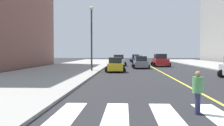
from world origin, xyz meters
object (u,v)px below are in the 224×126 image
Objects in this scene: car_red_fourth at (160,61)px; street_lamp at (92,33)px; car_blue_fifth at (135,59)px; pedestrian_crossing at (198,90)px; car_yellow_sixth at (115,65)px; car_black_second at (138,60)px; car_white_seventh at (119,61)px; car_gray_third at (141,63)px.

street_lamp is at bearing 51.23° from car_red_fourth.
car_red_fourth is at bearing 52.44° from street_lamp.
car_blue_fifth reaches higher than pedestrian_crossing.
car_blue_fifth is at bearing -81.97° from car_red_fourth.
car_yellow_sixth is 2.48× the size of pedestrian_crossing.
pedestrian_crossing is 22.53m from street_lamp.
car_yellow_sixth is 21.32m from pedestrian_crossing.
car_red_fourth is at bearing -176.32° from pedestrian_crossing.
pedestrian_crossing is (0.09, -43.29, 0.07)m from car_black_second.
car_black_second is 22.62m from car_yellow_sixth.
car_yellow_sixth reaches higher than car_black_second.
street_lamp is (-6.59, 21.22, 3.72)m from pedestrian_crossing.
car_blue_fifth is at bearing 78.11° from car_white_seventh.
car_black_second reaches higher than pedestrian_crossing.
car_red_fourth reaches higher than car_blue_fifth.
car_blue_fifth is (0.22, 26.29, 0.04)m from car_gray_third.
pedestrian_crossing is at bearing -85.20° from car_white_seventh.
car_gray_third reaches higher than car_yellow_sixth.
street_lamp reaches higher than car_blue_fifth.
street_lamp is at bearing -134.07° from car_gray_third.
car_yellow_sixth is at bearing -99.98° from car_black_second.
car_red_fourth reaches higher than car_black_second.
car_red_fourth is at bearing -83.50° from car_blue_fifth.
pedestrian_crossing is at bearing -92.47° from car_blue_fifth.
car_red_fourth is 20.75m from car_blue_fifth.
car_black_second is at bearing -91.92° from car_blue_fifth.
car_red_fourth is 1.11× the size of car_blue_fifth.
car_red_fourth reaches higher than car_white_seventh.
car_white_seventh is at bearing 87.77° from car_yellow_sixth.
car_white_seventh is (0.03, 14.41, 0.09)m from car_yellow_sixth.
pedestrian_crossing is at bearing 83.59° from car_red_fourth.
car_black_second is 0.88× the size of car_white_seventh.
car_gray_third is 7.77m from car_yellow_sixth.
pedestrian_crossing is (0.46, -27.99, 0.04)m from car_gray_third.
car_blue_fifth is (-0.16, 10.99, 0.07)m from car_black_second.
car_blue_fifth is 1.08× the size of car_yellow_sixth.
car_gray_third is 6.81m from car_red_fourth.
car_gray_third reaches higher than pedestrian_crossing.
street_lamp reaches higher than pedestrian_crossing.
car_black_second is 0.90× the size of car_blue_fifth.
car_red_fourth is at bearing -72.04° from car_black_second.
street_lamp is at bearing -153.85° from pedestrian_crossing.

